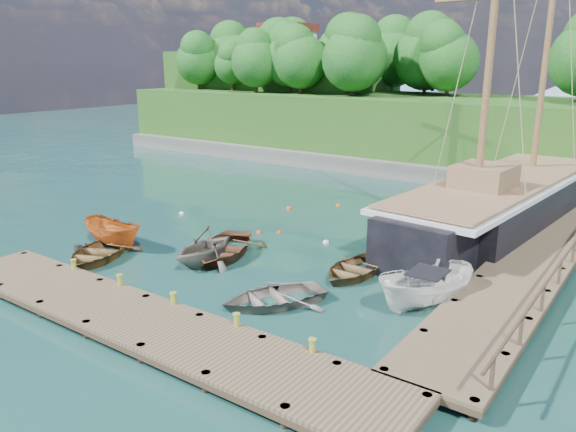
% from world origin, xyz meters
% --- Properties ---
extents(ground, '(160.00, 160.00, 0.00)m').
position_xyz_m(ground, '(0.00, 0.00, 0.00)').
color(ground, '#183932').
rests_on(ground, ground).
extents(dock_near, '(20.00, 3.20, 1.10)m').
position_xyz_m(dock_near, '(2.00, -6.50, 0.43)').
color(dock_near, '#4C3B2D').
rests_on(dock_near, ground).
extents(dock_east, '(3.20, 24.00, 1.10)m').
position_xyz_m(dock_east, '(11.50, 7.00, 0.43)').
color(dock_east, '#4C3B2D').
rests_on(dock_east, ground).
extents(bollard_0, '(0.26, 0.26, 0.45)m').
position_xyz_m(bollard_0, '(-4.00, -5.10, 0.00)').
color(bollard_0, olive).
rests_on(bollard_0, ground).
extents(bollard_1, '(0.26, 0.26, 0.45)m').
position_xyz_m(bollard_1, '(-1.00, -5.10, 0.00)').
color(bollard_1, olive).
rests_on(bollard_1, ground).
extents(bollard_2, '(0.26, 0.26, 0.45)m').
position_xyz_m(bollard_2, '(2.00, -5.10, 0.00)').
color(bollard_2, olive).
rests_on(bollard_2, ground).
extents(bollard_3, '(0.26, 0.26, 0.45)m').
position_xyz_m(bollard_3, '(5.00, -5.10, 0.00)').
color(bollard_3, olive).
rests_on(bollard_3, ground).
extents(bollard_4, '(0.26, 0.26, 0.45)m').
position_xyz_m(bollard_4, '(8.00, -5.10, 0.00)').
color(bollard_4, olive).
rests_on(bollard_4, ground).
extents(rowboat_0, '(4.78, 5.40, 0.93)m').
position_xyz_m(rowboat_0, '(-5.69, -2.70, 0.00)').
color(rowboat_0, brown).
rests_on(rowboat_0, ground).
extents(rowboat_1, '(3.22, 3.71, 1.93)m').
position_xyz_m(rowboat_1, '(-1.11, -0.23, 0.00)').
color(rowboat_1, '#5D584E').
rests_on(rowboat_1, ground).
extents(rowboat_2, '(5.21, 6.00, 1.04)m').
position_xyz_m(rowboat_2, '(-1.13, 1.01, 0.00)').
color(rowboat_2, brown).
rests_on(rowboat_2, ground).
extents(rowboat_3, '(4.68, 5.12, 0.87)m').
position_xyz_m(rowboat_3, '(4.18, -2.00, 0.00)').
color(rowboat_3, slate).
rests_on(rowboat_3, ground).
extents(rowboat_4, '(3.01, 4.11, 0.83)m').
position_xyz_m(rowboat_4, '(5.23, 2.50, 0.00)').
color(rowboat_4, brown).
rests_on(rowboat_4, ground).
extents(motorboat_orange, '(4.22, 1.86, 1.59)m').
position_xyz_m(motorboat_orange, '(-6.60, -1.06, 0.00)').
color(motorboat_orange, '#C75B1C').
rests_on(motorboat_orange, ground).
extents(cabin_boat_white, '(3.37, 4.86, 1.76)m').
position_xyz_m(cabin_boat_white, '(9.08, 1.20, 0.00)').
color(cabin_boat_white, white).
rests_on(cabin_boat_white, ground).
extents(schooner, '(7.31, 29.14, 21.64)m').
position_xyz_m(schooner, '(8.41, 14.27, 1.20)').
color(schooner, black).
rests_on(schooner, ground).
extents(mooring_buoy_0, '(0.28, 0.28, 0.28)m').
position_xyz_m(mooring_buoy_0, '(-8.31, 5.27, 0.00)').
color(mooring_buoy_0, white).
rests_on(mooring_buoy_0, ground).
extents(mooring_buoy_1, '(0.32, 0.32, 0.32)m').
position_xyz_m(mooring_buoy_1, '(-2.00, 4.94, 0.00)').
color(mooring_buoy_1, red).
rests_on(mooring_buoy_1, ground).
extents(mooring_buoy_2, '(0.29, 0.29, 0.29)m').
position_xyz_m(mooring_buoy_2, '(-1.07, 5.56, 0.00)').
color(mooring_buoy_2, '#E03C08').
rests_on(mooring_buoy_2, ground).
extents(mooring_buoy_3, '(0.34, 0.34, 0.34)m').
position_xyz_m(mooring_buoy_3, '(1.90, 5.57, 0.00)').
color(mooring_buoy_3, silver).
rests_on(mooring_buoy_3, ground).
extents(mooring_buoy_4, '(0.35, 0.35, 0.35)m').
position_xyz_m(mooring_buoy_4, '(-3.61, 10.04, 0.00)').
color(mooring_buoy_4, '#D94919').
rests_on(mooring_buoy_4, ground).
extents(mooring_buoy_5, '(0.29, 0.29, 0.29)m').
position_xyz_m(mooring_buoy_5, '(-1.46, 12.49, 0.00)').
color(mooring_buoy_5, '#E36302').
rests_on(mooring_buoy_5, ground).
extents(headland, '(51.00, 19.31, 12.90)m').
position_xyz_m(headland, '(-12.88, 31.36, 5.54)').
color(headland, '#474744').
rests_on(headland, ground).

